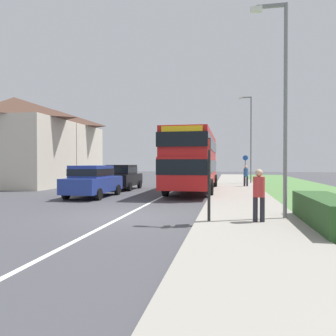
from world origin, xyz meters
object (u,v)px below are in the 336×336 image
parked_car_black (122,176)px  street_lamp_near (282,96)px  pedestrian_walking_away (246,175)px  bus_stop_sign (209,173)px  street_lamp_mid (250,134)px  parked_car_blue (93,180)px  cycle_route_sign (245,168)px  double_decker_bus (193,159)px  pedestrian_at_stop (259,193)px

parked_car_black → street_lamp_near: 14.39m
pedestrian_walking_away → bus_stop_sign: bearing=-97.2°
parked_car_black → street_lamp_mid: street_lamp_mid is taller
parked_car_blue → street_lamp_near: 10.96m
cycle_route_sign → pedestrian_walking_away: bearing=-92.3°
parked_car_black → double_decker_bus: bearing=-9.6°
parked_car_blue → bus_stop_sign: (6.63, -6.66, 0.60)m
street_lamp_near → double_decker_bus: bearing=111.0°
bus_stop_sign → cycle_route_sign: size_ratio=1.03×
street_lamp_near → parked_car_black: bearing=129.3°
double_decker_bus → parked_car_black: size_ratio=2.74×
double_decker_bus → street_lamp_mid: bearing=64.1°
parked_car_black → street_lamp_mid: bearing=39.5°
pedestrian_at_stop → cycle_route_sign: cycle_route_sign is taller
pedestrian_walking_away → parked_car_blue: bearing=-135.4°
parked_car_black → street_lamp_mid: (9.15, 7.54, 3.44)m
double_decker_bus → cycle_route_sign: 8.33m
bus_stop_sign → street_lamp_mid: (2.45, 19.36, 2.85)m
pedestrian_walking_away → street_lamp_near: bearing=-88.7°
street_lamp_mid → cycle_route_sign: bearing=-113.9°
parked_car_blue → pedestrian_at_stop: size_ratio=2.67×
street_lamp_near → pedestrian_walking_away: bearing=91.3°
pedestrian_at_stop → cycle_route_sign: (0.58, 18.30, 0.45)m
pedestrian_at_stop → pedestrian_walking_away: size_ratio=1.00×
pedestrian_at_stop → bus_stop_sign: bus_stop_sign is taller
parked_car_black → pedestrian_walking_away: 9.18m
double_decker_bus → cycle_route_sign: bearing=63.9°
bus_stop_sign → double_decker_bus: bearing=98.4°
pedestrian_walking_away → parked_car_black: bearing=-159.3°
cycle_route_sign → double_decker_bus: bearing=-116.1°
double_decker_bus → parked_car_blue: (-5.01, -4.30, -1.20)m
parked_car_black → bus_stop_sign: (6.70, -11.82, 0.60)m
parked_car_blue → street_lamp_mid: (9.08, 12.70, 3.45)m
street_lamp_near → street_lamp_mid: size_ratio=0.89×
bus_stop_sign → cycle_route_sign: bearing=83.7°
parked_car_black → bus_stop_sign: bus_stop_sign is taller
cycle_route_sign → street_lamp_mid: 3.14m
parked_car_black → street_lamp_mid: size_ratio=0.51×
bus_stop_sign → street_lamp_near: 3.41m
double_decker_bus → pedestrian_walking_away: 5.53m
parked_car_blue → street_lamp_mid: size_ratio=0.58×
parked_car_black → street_lamp_near: bearing=-50.7°
parked_car_blue → street_lamp_mid: bearing=54.4°
double_decker_bus → street_lamp_mid: street_lamp_mid is taller
street_lamp_mid → pedestrian_walking_away: bearing=-97.4°
pedestrian_walking_away → cycle_route_sign: size_ratio=0.66×
double_decker_bus → pedestrian_walking_away: size_ratio=6.48×
pedestrian_at_stop → street_lamp_near: size_ratio=0.24×
street_lamp_mid → parked_car_blue: bearing=-125.6°
double_decker_bus → bus_stop_sign: (1.63, -10.96, -0.60)m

